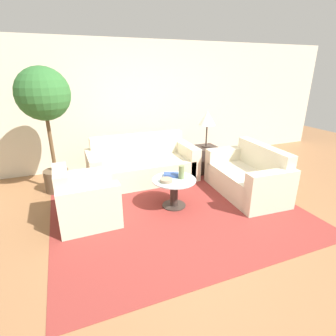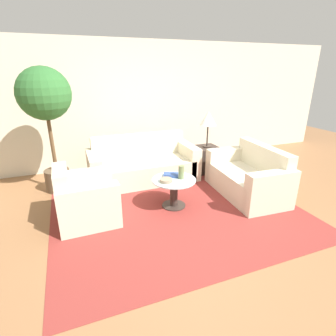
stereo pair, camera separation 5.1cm
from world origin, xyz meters
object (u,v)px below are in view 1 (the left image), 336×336
loveseat (249,178)px  potted_plant (45,104)px  vase (181,172)px  book_stack (171,175)px  bowl (166,180)px  sofa_main (142,166)px  armchair (84,202)px  coffee_table (174,189)px  table_lamp (207,119)px

loveseat → potted_plant: (-3.06, 1.33, 1.22)m
vase → book_stack: vase is taller
bowl → book_stack: size_ratio=0.70×
loveseat → sofa_main: bearing=-126.1°
book_stack → sofa_main: bearing=121.1°
potted_plant → vase: potted_plant is taller
armchair → book_stack: (1.33, 0.04, 0.19)m
loveseat → book_stack: (-1.38, 0.16, 0.20)m
loveseat → coffee_table: bearing=-88.3°
loveseat → vase: (-1.26, 0.03, 0.28)m
potted_plant → book_stack: (1.68, -1.17, -1.03)m
sofa_main → table_lamp: (1.36, -0.05, 0.81)m
table_lamp → potted_plant: size_ratio=0.35×
potted_plant → vase: (1.79, -1.31, -0.95)m
sofa_main → armchair: sofa_main is taller
coffee_table → potted_plant: bearing=142.4°
book_stack → armchair: bearing=-154.7°
coffee_table → vase: (0.11, -0.01, 0.27)m
sofa_main → bowl: 1.28m
vase → table_lamp: bearing=47.2°
armchair → loveseat: bearing=-93.5°
coffee_table → bowl: size_ratio=3.61×
coffee_table → potted_plant: (-1.68, 1.29, 1.21)m
coffee_table → potted_plant: potted_plant is taller
loveseat → book_stack: loveseat is taller
vase → sofa_main: bearing=102.0°
coffee_table → table_lamp: size_ratio=0.93×
potted_plant → bowl: bearing=-41.1°
potted_plant → table_lamp: bearing=-2.5°
armchair → bowl: armchair is taller
loveseat → bowl: size_ratio=8.14×
bowl → loveseat: bearing=0.4°
table_lamp → book_stack: 1.71m
table_lamp → coffee_table: bearing=-135.9°
armchair → potted_plant: size_ratio=0.40×
loveseat → bowl: loveseat is taller
armchair → coffee_table: armchair is taller
loveseat → table_lamp: bearing=-168.7°
loveseat → vase: bearing=-87.9°
loveseat → potted_plant: 3.55m
potted_plant → bowl: size_ratio=11.16×
table_lamp → armchair: bearing=-156.8°
armchair → vase: armchair is taller
sofa_main → bowl: size_ratio=10.82×
armchair → table_lamp: bearing=-67.7°
coffee_table → table_lamp: 1.86m
sofa_main → loveseat: bearing=-39.4°
loveseat → coffee_table: 1.38m
bowl → book_stack: (0.15, 0.17, -0.00)m
armchair → book_stack: armchair is taller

